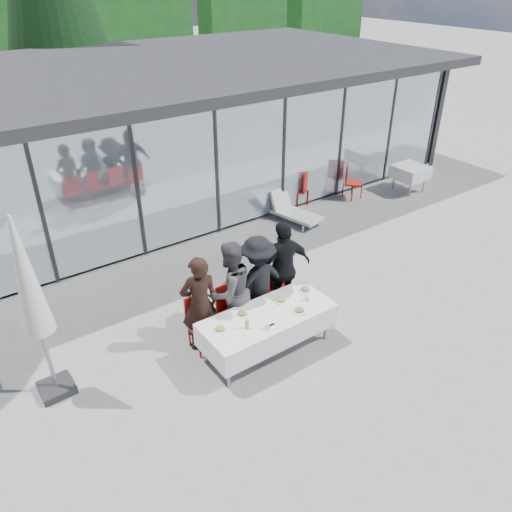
{
  "coord_description": "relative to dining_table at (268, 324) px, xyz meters",
  "views": [
    {
      "loc": [
        -4.49,
        -5.34,
        5.7
      ],
      "look_at": [
        0.14,
        1.2,
        0.98
      ],
      "focal_mm": 35.0,
      "sensor_mm": 36.0,
      "label": 1
    }
  ],
  "objects": [
    {
      "name": "spare_chair_a",
      "position": [
        5.66,
        3.83,
        -0.0
      ],
      "size": [
        0.62,
        0.62,
        0.97
      ],
      "color": "#B2140B",
      "rests_on": "ground"
    },
    {
      "name": "spare_table_right",
      "position": [
        7.44,
        3.21,
        0.02
      ],
      "size": [
        0.86,
        0.86,
        0.74
      ],
      "color": "white",
      "rests_on": "ground"
    },
    {
      "name": "plate_c",
      "position": [
        0.4,
        0.16,
        0.24
      ],
      "size": [
        0.24,
        0.24,
        0.07
      ],
      "color": "white",
      "rests_on": "dining_table"
    },
    {
      "name": "pavilion",
      "position": [
        2.56,
        8.28,
        1.61
      ],
      "size": [
        14.8,
        8.8,
        3.44
      ],
      "color": "gray",
      "rests_on": "ground"
    },
    {
      "name": "diner_c",
      "position": [
        0.32,
        0.73,
        0.33
      ],
      "size": [
        1.13,
        1.13,
        1.74
      ],
      "primitive_type": "imported",
      "rotation": [
        0.0,
        0.0,
        3.14
      ],
      "color": "black",
      "rests_on": "ground"
    },
    {
      "name": "plate_b",
      "position": [
        -0.35,
        0.23,
        0.24
      ],
      "size": [
        0.24,
        0.24,
        0.07
      ],
      "color": "white",
      "rests_on": "dining_table"
    },
    {
      "name": "diner_chair_a",
      "position": [
        -0.85,
        0.75,
        -0.0
      ],
      "size": [
        0.44,
        0.44,
        0.97
      ],
      "color": "#B2140B",
      "rests_on": "ground"
    },
    {
      "name": "diner_a",
      "position": [
        -0.85,
        0.73,
        0.35
      ],
      "size": [
        0.78,
        0.78,
        1.77
      ],
      "primitive_type": "imported",
      "rotation": [
        0.0,
        0.0,
        2.9
      ],
      "color": "black",
      "rests_on": "ground"
    },
    {
      "name": "lounger",
      "position": [
        3.49,
        3.68,
        -0.28
      ],
      "size": [
        0.88,
        1.43,
        0.72
      ],
      "color": "silver",
      "rests_on": "ground"
    },
    {
      "name": "spare_chair_b",
      "position": [
        4.26,
        4.2,
        -0.0
      ],
      "size": [
        0.6,
        0.6,
        0.97
      ],
      "color": "#B2140B",
      "rests_on": "ground"
    },
    {
      "name": "diner_b",
      "position": [
        -0.25,
        0.73,
        0.37
      ],
      "size": [
        0.98,
        0.98,
        1.81
      ],
      "primitive_type": "imported",
      "rotation": [
        0.0,
        0.0,
        3.26
      ],
      "color": "#494949",
      "rests_on": "ground"
    },
    {
      "name": "plate_extra",
      "position": [
        0.47,
        -0.24,
        0.24
      ],
      "size": [
        0.24,
        0.24,
        0.07
      ],
      "color": "white",
      "rests_on": "dining_table"
    },
    {
      "name": "folded_eyeglasses",
      "position": [
        -0.14,
        -0.26,
        0.22
      ],
      "size": [
        0.14,
        0.03,
        0.01
      ],
      "primitive_type": "cube",
      "color": "black",
      "rests_on": "dining_table"
    },
    {
      "name": "diner_chair_b",
      "position": [
        -0.25,
        0.75,
        -0.0
      ],
      "size": [
        0.44,
        0.44,
        0.97
      ],
      "color": "#B2140B",
      "rests_on": "ground"
    },
    {
      "name": "juice_bottle",
      "position": [
        -0.48,
        -0.1,
        0.29
      ],
      "size": [
        0.06,
        0.06,
        0.15
      ],
      "primitive_type": "cylinder",
      "color": "#82AE48",
      "rests_on": "dining_table"
    },
    {
      "name": "drinking_glasses",
      "position": [
        0.26,
        -0.19,
        0.26
      ],
      "size": [
        1.07,
        0.28,
        0.1
      ],
      "color": "silver",
      "rests_on": "dining_table"
    },
    {
      "name": "diner_d",
      "position": [
        0.89,
        0.73,
        0.4
      ],
      "size": [
        1.23,
        1.23,
        1.88
      ],
      "primitive_type": "imported",
      "rotation": [
        0.0,
        0.0,
        3.02
      ],
      "color": "black",
      "rests_on": "ground"
    },
    {
      "name": "plate_d",
      "position": [
        0.94,
        0.17,
        0.24
      ],
      "size": [
        0.24,
        0.24,
        0.07
      ],
      "color": "white",
      "rests_on": "dining_table"
    },
    {
      "name": "diner_chair_d",
      "position": [
        0.89,
        0.75,
        -0.0
      ],
      "size": [
        0.44,
        0.44,
        0.97
      ],
      "color": "#B2140B",
      "rests_on": "ground"
    },
    {
      "name": "market_umbrella",
      "position": [
        -3.21,
        1.11,
        1.38
      ],
      "size": [
        0.5,
        0.5,
        3.0
      ],
      "color": "black",
      "rests_on": "ground"
    },
    {
      "name": "diner_chair_c",
      "position": [
        0.32,
        0.75,
        -0.0
      ],
      "size": [
        0.44,
        0.44,
        0.97
      ],
      "color": "#B2140B",
      "rests_on": "ground"
    },
    {
      "name": "plate_a",
      "position": [
        -0.86,
        0.1,
        0.24
      ],
      "size": [
        0.24,
        0.24,
        0.07
      ],
      "color": "white",
      "rests_on": "dining_table"
    },
    {
      "name": "dining_table",
      "position": [
        0.0,
        0.0,
        0.0
      ],
      "size": [
        2.26,
        0.96,
        0.75
      ],
      "color": "white",
      "rests_on": "ground"
    },
    {
      "name": "ground",
      "position": [
        0.56,
        0.12,
        -0.54
      ],
      "size": [
        90.0,
        90.0,
        0.0
      ],
      "primitive_type": "plane",
      "color": "gray",
      "rests_on": "ground"
    }
  ]
}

